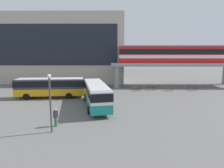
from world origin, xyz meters
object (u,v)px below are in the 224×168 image
object	(u,v)px
bus_main	(96,92)
bicycle_green	(137,90)
bicycle_black	(151,89)
bicycle_orange	(168,90)
bus_secondary	(51,86)
bicycle_silver	(135,88)
bicycle_blue	(192,89)
pedestrian_at_kerb	(56,118)
train	(177,54)
station_building	(64,49)

from	to	relation	value
bus_main	bicycle_green	xyz separation A→B (m)	(6.85, 10.84, -1.63)
bicycle_black	bicycle_orange	world-z (taller)	same
bus_secondary	bicycle_green	size ratio (longest dim) A/B	6.45
bicycle_silver	bicycle_blue	distance (m)	11.01
bus_secondary	pedestrian_at_kerb	bearing A→B (deg)	-70.05
bicycle_black	train	bearing A→B (deg)	40.59
bicycle_black	bicycle_green	xyz separation A→B (m)	(-2.95, -1.14, 0.00)
bicycle_blue	bus_main	bearing A→B (deg)	-147.31
bicycle_green	bicycle_blue	distance (m)	10.86
bus_main	bus_secondary	size ratio (longest dim) A/B	1.01
bicycle_green	pedestrian_at_kerb	xyz separation A→B (m)	(-10.21, -18.12, 0.50)
train	bicycle_orange	distance (m)	10.05
train	pedestrian_at_kerb	xyz separation A→B (m)	(-19.74, -24.89, -6.23)
bus_secondary	bicycle_blue	size ratio (longest dim) A/B	6.42
bicycle_orange	station_building	bearing A→B (deg)	147.41
bicycle_blue	station_building	bearing A→B (deg)	152.54
train	bicycle_black	distance (m)	10.97
bus_secondary	pedestrian_at_kerb	xyz separation A→B (m)	(4.59, -12.65, -1.13)
bicycle_black	bicycle_orange	size ratio (longest dim) A/B	1.00
bicycle_green	pedestrian_at_kerb	size ratio (longest dim) A/B	0.96
bicycle_silver	pedestrian_at_kerb	distance (m)	22.11
station_building	bicycle_silver	bearing A→B (deg)	-38.14
bicycle_green	bicycle_blue	xyz separation A→B (m)	(10.84, 0.52, 0.00)
bus_main	bicycle_black	distance (m)	15.56
bus_secondary	bicycle_green	bearing A→B (deg)	20.28
bus_main	bicycle_orange	world-z (taller)	bus_main
bicycle_silver	pedestrian_at_kerb	size ratio (longest dim) A/B	0.93
pedestrian_at_kerb	station_building	bearing A→B (deg)	102.64
station_building	pedestrian_at_kerb	size ratio (longest dim) A/B	17.19
bus_main	bus_secondary	world-z (taller)	same
bicycle_orange	bicycle_silver	distance (m)	6.40
train	bicycle_black	bearing A→B (deg)	-139.41
train	bicycle_orange	world-z (taller)	train
bus_main	bicycle_green	bearing A→B (deg)	57.69
bicycle_black	bicycle_blue	size ratio (longest dim) A/B	1.03
station_building	train	bearing A→B (deg)	-17.52
bicycle_silver	bicycle_blue	xyz separation A→B (m)	(10.97, -1.03, 0.00)
bicycle_green	pedestrian_at_kerb	distance (m)	20.80
station_building	pedestrian_at_kerb	xyz separation A→B (m)	(7.51, -33.49, -7.50)
station_building	bicycle_orange	world-z (taller)	station_building
station_building	bicycle_black	size ratio (longest dim) A/B	17.48
bicycle_orange	pedestrian_at_kerb	xyz separation A→B (m)	(-16.33, -18.24, 0.50)
station_building	bicycle_orange	xyz separation A→B (m)	(23.84, -15.25, -8.01)
bus_secondary	pedestrian_at_kerb	world-z (taller)	bus_secondary
bus_main	bicycle_silver	bearing A→B (deg)	61.47
bus_secondary	bicycle_orange	distance (m)	21.72
station_building	bicycle_orange	distance (m)	29.41
bicycle_silver	bus_main	bearing A→B (deg)	-118.53
station_building	train	size ratio (longest dim) A/B	1.23
station_building	bus_main	bearing A→B (deg)	-67.48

